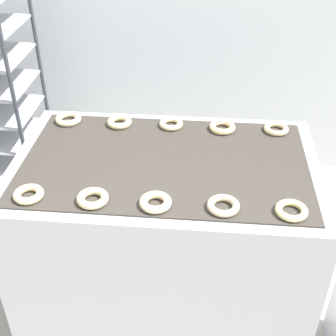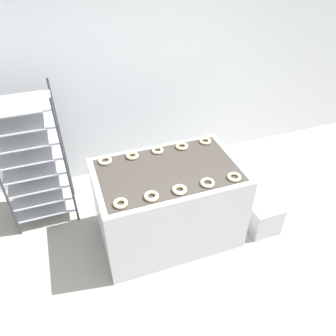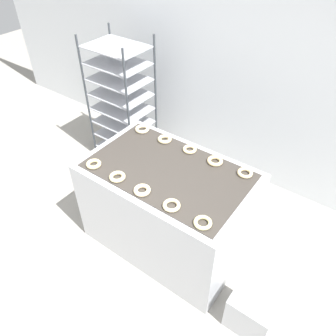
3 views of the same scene
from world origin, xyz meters
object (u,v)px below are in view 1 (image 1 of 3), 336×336
Objects in this scene: donut_near_left at (93,198)px; donut_far_rightmost at (276,129)px; donut_far_center at (171,124)px; donut_far_left at (119,122)px; donut_near_right at (223,206)px; donut_far_leftmost at (68,119)px; donut_far_right at (222,127)px; donut_near_rightmost at (291,210)px; donut_near_leftmost at (29,194)px; donut_near_center at (156,202)px; fryer_machine at (165,233)px.

donut_near_left is 1.05m from donut_far_rightmost.
donut_far_left is at bearing -178.18° from donut_far_center.
donut_near_right is 1.05m from donut_far_leftmost.
donut_far_leftmost and donut_far_right have the same top height.
donut_near_rightmost and donut_far_rightmost have the same top height.
donut_near_leftmost is 0.96× the size of donut_near_left.
donut_far_right reaches higher than donut_near_right.
donut_near_leftmost is 0.70m from donut_far_left.
donut_near_left is 0.71m from donut_far_center.
donut_near_left is 0.97× the size of donut_far_leftmost.
donut_near_leftmost is 0.95× the size of donut_near_center.
fryer_machine is at bearing -89.96° from donut_far_center.
donut_near_left is 1.05× the size of donut_far_rightmost.
donut_near_leftmost is at bearing 179.45° from donut_near_left.
donut_far_right is at bearing -177.84° from donut_far_rightmost.
donut_near_right is (0.54, 0.00, -0.00)m from donut_near_left.
donut_far_center reaches higher than fryer_machine.
donut_far_left is (-0.28, 0.32, 0.47)m from fryer_machine.
donut_near_center is 1.03× the size of donut_far_left.
donut_near_right is 0.71m from donut_far_center.
donut_near_leftmost is at bearing 179.79° from donut_near_rightmost.
fryer_machine is at bearing -130.06° from donut_far_right.
donut_near_center reaches higher than donut_far_leftmost.
donut_far_left is (0.28, -0.01, 0.00)m from donut_far_leftmost.
donut_near_rightmost is (1.09, -0.00, -0.00)m from donut_near_leftmost.
donut_far_center is at bearing 1.82° from donut_far_left.
donut_far_center is (-0.27, 0.66, -0.00)m from donut_near_right.
donut_far_leftmost is (-0.82, 0.66, 0.00)m from donut_near_right.
fryer_machine is 0.64m from donut_near_left.
donut_far_left reaches higher than donut_far_leftmost.
donut_far_right is (0.81, 0.65, -0.00)m from donut_near_leftmost.
donut_near_right is 0.71m from donut_far_rightmost.
fryer_machine is at bearing 148.68° from donut_near_rightmost.
donut_near_center is 0.97× the size of donut_far_leftmost.
donut_near_leftmost is at bearing -149.01° from donut_far_rightmost.
donut_far_leftmost is 0.55m from donut_far_center.
fryer_machine is 0.58m from donut_near_center.
fryer_machine is 0.79m from donut_near_rightmost.
donut_near_center is (-0.01, -0.33, 0.47)m from fryer_machine.
donut_far_leftmost is 1.10× the size of donut_far_center.
donut_far_leftmost is 0.82m from donut_far_right.
donut_far_rightmost is (0.55, 0.66, -0.00)m from donut_near_center.
donut_near_center is 1.05× the size of donut_far_rightmost.
donut_near_center is at bearing -0.46° from donut_near_left.
donut_far_rightmost is at bearing 31.11° from fryer_machine.
donut_near_left reaches higher than donut_near_right.
donut_far_leftmost is at bearing 113.21° from donut_near_left.
donut_near_leftmost is 0.93× the size of donut_far_leftmost.
donut_near_right is at bearing 179.00° from donut_near_rightmost.
donut_near_rightmost is at bearing -1.00° from donut_near_right.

